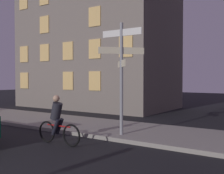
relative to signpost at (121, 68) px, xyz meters
name	(u,v)px	position (x,y,z in m)	size (l,w,h in m)	color
sidewalk_kerb	(120,129)	(-0.79, 1.13, -2.46)	(40.00, 3.47, 0.14)	gray
signpost	(121,68)	(0.00, 0.00, 0.00)	(1.62, 1.20, 3.99)	gray
cyclist	(57,121)	(-1.25, -1.92, -1.79)	(1.82, 0.32, 1.61)	black
building_left_block	(96,8)	(-7.51, 8.36, 4.92)	(11.24, 6.25, 14.90)	slate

